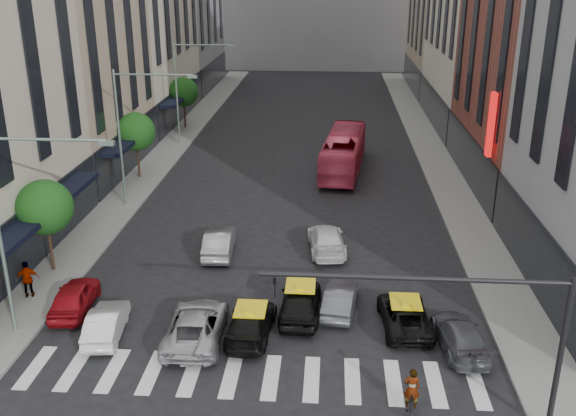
% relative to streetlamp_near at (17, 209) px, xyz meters
% --- Properties ---
extents(ground, '(160.00, 160.00, 0.00)m').
position_rel_streetlamp_near_xyz_m(ground, '(10.04, -4.00, -5.90)').
color(ground, black).
rests_on(ground, ground).
extents(sidewalk_left, '(3.00, 96.00, 0.15)m').
position_rel_streetlamp_near_xyz_m(sidewalk_left, '(-1.46, 26.00, -5.83)').
color(sidewalk_left, slate).
rests_on(sidewalk_left, ground).
extents(sidewalk_right, '(3.00, 96.00, 0.15)m').
position_rel_streetlamp_near_xyz_m(sidewalk_right, '(21.54, 26.00, -5.83)').
color(sidewalk_right, slate).
rests_on(sidewalk_right, ground).
extents(building_left_b, '(8.00, 16.00, 24.00)m').
position_rel_streetlamp_near_xyz_m(building_left_b, '(-6.96, 24.00, 6.10)').
color(building_left_b, tan).
rests_on(building_left_b, ground).
extents(building_right_b, '(8.00, 18.00, 26.00)m').
position_rel_streetlamp_near_xyz_m(building_right_b, '(27.04, 23.00, 7.10)').
color(building_right_b, brown).
rests_on(building_right_b, ground).
extents(tree_near, '(2.88, 2.88, 4.95)m').
position_rel_streetlamp_near_xyz_m(tree_near, '(-1.76, 6.00, -2.25)').
color(tree_near, black).
rests_on(tree_near, sidewalk_left).
extents(tree_mid, '(2.88, 2.88, 4.95)m').
position_rel_streetlamp_near_xyz_m(tree_mid, '(-1.76, 22.00, -2.25)').
color(tree_mid, black).
rests_on(tree_mid, sidewalk_left).
extents(tree_far, '(2.88, 2.88, 4.95)m').
position_rel_streetlamp_near_xyz_m(tree_far, '(-1.76, 38.00, -2.25)').
color(tree_far, black).
rests_on(tree_far, sidewalk_left).
extents(streetlamp_near, '(5.38, 0.25, 9.00)m').
position_rel_streetlamp_near_xyz_m(streetlamp_near, '(0.00, 0.00, 0.00)').
color(streetlamp_near, gray).
rests_on(streetlamp_near, sidewalk_left).
extents(streetlamp_mid, '(5.38, 0.25, 9.00)m').
position_rel_streetlamp_near_xyz_m(streetlamp_mid, '(0.00, 16.00, 0.00)').
color(streetlamp_mid, gray).
rests_on(streetlamp_mid, sidewalk_left).
extents(streetlamp_far, '(5.38, 0.25, 9.00)m').
position_rel_streetlamp_near_xyz_m(streetlamp_far, '(0.00, 32.00, 0.00)').
color(streetlamp_far, gray).
rests_on(streetlamp_far, sidewalk_left).
extents(traffic_signal, '(10.10, 0.20, 6.00)m').
position_rel_streetlamp_near_xyz_m(traffic_signal, '(17.74, -5.00, -1.43)').
color(traffic_signal, black).
rests_on(traffic_signal, ground).
extents(liberty_sign, '(0.30, 0.70, 4.00)m').
position_rel_streetlamp_near_xyz_m(liberty_sign, '(22.64, 16.00, 0.10)').
color(liberty_sign, red).
rests_on(liberty_sign, ground).
extents(car_red, '(2.06, 4.28, 1.41)m').
position_rel_streetlamp_near_xyz_m(car_red, '(0.94, 2.12, -5.20)').
color(car_red, maroon).
rests_on(car_red, ground).
extents(car_white_front, '(1.80, 4.04, 1.29)m').
position_rel_streetlamp_near_xyz_m(car_white_front, '(3.17, 0.05, -5.26)').
color(car_white_front, silver).
rests_on(car_white_front, ground).
extents(car_silver, '(2.47, 5.16, 1.42)m').
position_rel_streetlamp_near_xyz_m(car_silver, '(7.14, 0.02, -5.19)').
color(car_silver, '#AAAAAF').
rests_on(car_silver, ground).
extents(taxi_left, '(2.09, 4.56, 1.29)m').
position_rel_streetlamp_near_xyz_m(taxi_left, '(9.48, 0.51, -5.26)').
color(taxi_left, black).
rests_on(taxi_left, ground).
extents(taxi_center, '(1.93, 4.56, 1.54)m').
position_rel_streetlamp_near_xyz_m(taxi_center, '(11.54, 2.36, -5.13)').
color(taxi_center, black).
rests_on(taxi_center, ground).
extents(car_grey_mid, '(1.84, 4.02, 1.28)m').
position_rel_streetlamp_near_xyz_m(car_grey_mid, '(13.38, 2.94, -5.27)').
color(car_grey_mid, '#484950').
rests_on(car_grey_mid, ground).
extents(taxi_right, '(2.38, 4.61, 1.24)m').
position_rel_streetlamp_near_xyz_m(taxi_right, '(16.25, 1.71, -5.28)').
color(taxi_right, black).
rests_on(taxi_right, ground).
extents(car_grey_curb, '(2.19, 4.52, 1.27)m').
position_rel_streetlamp_near_xyz_m(car_grey_curb, '(18.42, 0.08, -5.27)').
color(car_grey_curb, '#484A50').
rests_on(car_grey_curb, ground).
extents(car_row2_left, '(1.74, 4.42, 1.43)m').
position_rel_streetlamp_near_xyz_m(car_row2_left, '(6.65, 8.87, -5.19)').
color(car_row2_left, '#9D9CA2').
rests_on(car_row2_left, ground).
extents(car_row2_right, '(2.44, 4.95, 1.38)m').
position_rel_streetlamp_near_xyz_m(car_row2_right, '(12.65, 9.68, -5.21)').
color(car_row2_right, silver).
rests_on(car_row2_right, ground).
extents(bus, '(3.85, 11.44, 3.12)m').
position_rel_streetlamp_near_xyz_m(bus, '(13.77, 24.93, -4.34)').
color(bus, '#DA4060').
rests_on(bus, ground).
extents(motorcycle, '(0.76, 1.78, 0.91)m').
position_rel_streetlamp_near_xyz_m(motorcycle, '(15.88, -4.27, -5.45)').
color(motorcycle, black).
rests_on(motorcycle, ground).
extents(rider, '(0.62, 0.44, 1.61)m').
position_rel_streetlamp_near_xyz_m(rider, '(15.88, -4.27, -4.19)').
color(rider, gray).
rests_on(rider, motorcycle).
extents(pedestrian_far, '(1.18, 0.79, 1.87)m').
position_rel_streetlamp_near_xyz_m(pedestrian_far, '(-1.66, 3.00, -4.82)').
color(pedestrian_far, gray).
rests_on(pedestrian_far, sidewalk_left).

